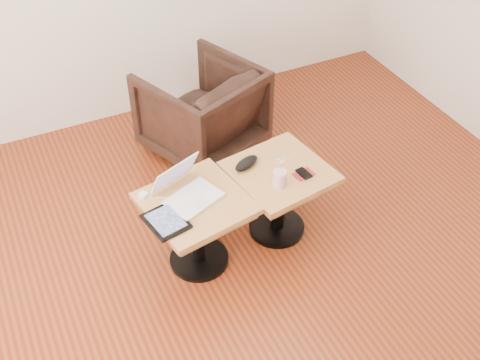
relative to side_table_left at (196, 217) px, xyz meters
name	(u,v)px	position (x,y,z in m)	size (l,w,h in m)	color
room_shell	(268,119)	(0.14, -0.54, 0.98)	(4.52, 4.52, 2.71)	#5E1D0E
side_table_left	(196,217)	(0.00, 0.00, 0.00)	(0.63, 0.63, 0.49)	black
side_table_right	(279,186)	(0.55, 0.03, 0.00)	(0.62, 0.62, 0.49)	black
laptop	(187,191)	(-0.02, 0.06, 0.16)	(0.39, 0.38, 0.20)	white
tablet	(166,221)	(-0.21, -0.09, 0.13)	(0.23, 0.27, 0.02)	black
charging_adapter	(143,195)	(-0.25, 0.16, 0.14)	(0.04, 0.04, 0.03)	white
glasses_case	(246,163)	(0.39, 0.14, 0.15)	(0.18, 0.08, 0.06)	black
striped_cup	(280,179)	(0.48, -0.09, 0.17)	(0.08, 0.08, 0.10)	#E36082
earbuds_tangle	(283,160)	(0.60, 0.09, 0.13)	(0.08, 0.05, 0.02)	white
phone_on_sleeve	(304,174)	(0.66, -0.07, 0.13)	(0.13, 0.11, 0.01)	maroon
armchair	(202,111)	(0.46, 1.01, -0.04)	(0.71, 0.74, 0.67)	black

